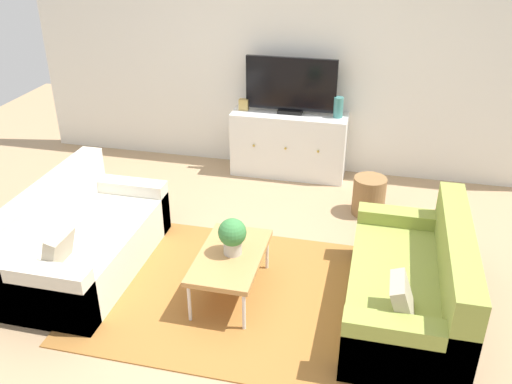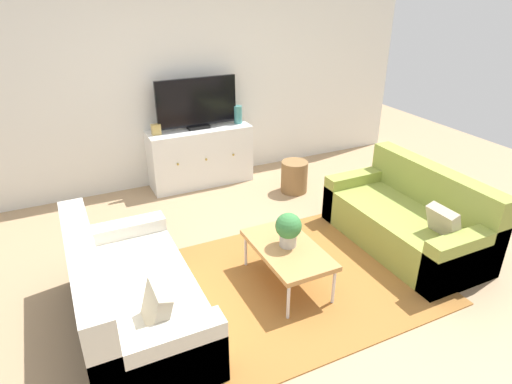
{
  "view_description": "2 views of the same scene",
  "coord_description": "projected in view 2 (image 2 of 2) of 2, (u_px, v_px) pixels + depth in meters",
  "views": [
    {
      "loc": [
        1.02,
        -3.74,
        2.9
      ],
      "look_at": [
        0.0,
        0.57,
        0.6
      ],
      "focal_mm": 38.81,
      "sensor_mm": 36.0,
      "label": 1
    },
    {
      "loc": [
        -1.69,
        -2.94,
        2.49
      ],
      "look_at": [
        0.0,
        0.57,
        0.6
      ],
      "focal_mm": 30.78,
      "sensor_mm": 36.0,
      "label": 2
    }
  ],
  "objects": [
    {
      "name": "glass_vase",
      "position": [
        238.0,
        115.0,
        5.8
      ],
      "size": [
        0.11,
        0.11,
        0.23
      ],
      "primitive_type": "cylinder",
      "color": "teal",
      "rests_on": "tv_console"
    },
    {
      "name": "area_rug",
      "position": [
        290.0,
        281.0,
        4.01
      ],
      "size": [
        2.5,
        1.9,
        0.01
      ],
      "primitive_type": "cube",
      "color": "#9E662D",
      "rests_on": "ground_plane"
    },
    {
      "name": "wicker_basket",
      "position": [
        294.0,
        177.0,
        5.65
      ],
      "size": [
        0.34,
        0.34,
        0.41
      ],
      "primitive_type": "cylinder",
      "color": "olive",
      "rests_on": "ground_plane"
    },
    {
      "name": "potted_plant",
      "position": [
        288.0,
        228.0,
        3.77
      ],
      "size": [
        0.23,
        0.23,
        0.31
      ],
      "color": "#B7B2A8",
      "rests_on": "coffee_table"
    },
    {
      "name": "tv_console",
      "position": [
        201.0,
        156.0,
        5.81
      ],
      "size": [
        1.34,
        0.47,
        0.76
      ],
      "color": "white",
      "rests_on": "ground_plane"
    },
    {
      "name": "couch_right_side",
      "position": [
        411.0,
        220.0,
        4.49
      ],
      "size": [
        0.86,
        1.66,
        0.81
      ],
      "color": "olive",
      "rests_on": "ground_plane"
    },
    {
      "name": "wall_back",
      "position": [
        189.0,
        79.0,
        5.61
      ],
      "size": [
        6.4,
        0.12,
        2.7
      ],
      "primitive_type": "cube",
      "color": "silver",
      "rests_on": "ground_plane"
    },
    {
      "name": "flat_screen_tv",
      "position": [
        197.0,
        103.0,
        5.52
      ],
      "size": [
        1.04,
        0.16,
        0.64
      ],
      "color": "black",
      "rests_on": "tv_console"
    },
    {
      "name": "ground_plane",
      "position": [
        282.0,
        273.0,
        4.13
      ],
      "size": [
        10.0,
        10.0,
        0.0
      ],
      "primitive_type": "plane",
      "color": "tan"
    },
    {
      "name": "couch_left_side",
      "position": [
        126.0,
        300.0,
        3.37
      ],
      "size": [
        0.86,
        1.66,
        0.81
      ],
      "color": "beige",
      "rests_on": "ground_plane"
    },
    {
      "name": "mantel_clock",
      "position": [
        156.0,
        129.0,
        5.4
      ],
      "size": [
        0.11,
        0.07,
        0.13
      ],
      "primitive_type": "cube",
      "color": "tan",
      "rests_on": "tv_console"
    },
    {
      "name": "coffee_table",
      "position": [
        288.0,
        250.0,
        3.84
      ],
      "size": [
        0.51,
        0.9,
        0.39
      ],
      "color": "#B7844C",
      "rests_on": "ground_plane"
    }
  ]
}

